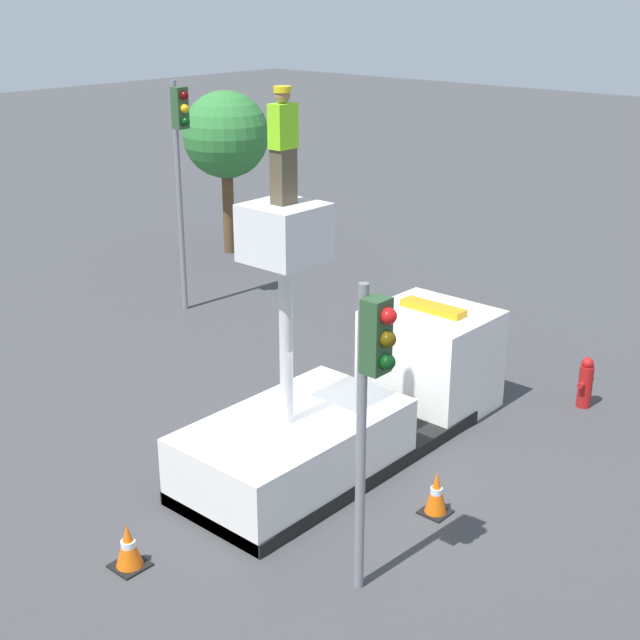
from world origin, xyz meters
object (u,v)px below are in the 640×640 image
traffic_cone_rear (128,547)px  tree_left_bg (226,136)px  bucket_truck (356,404)px  traffic_light_pole (371,383)px  traffic_cone_curbside (436,494)px  traffic_light_across (180,153)px  fire_hydrant (586,383)px  worker (283,146)px

traffic_cone_rear → tree_left_bg: (12.44, 11.18, 3.39)m
bucket_truck → traffic_light_pole: (-3.14, -2.80, 2.34)m
traffic_cone_curbside → tree_left_bg: tree_left_bg is taller
traffic_light_pole → tree_left_bg: bearing=53.3°
traffic_light_across → fire_hydrant: 11.21m
tree_left_bg → traffic_cone_curbside: bearing=-121.1°
traffic_cone_curbside → worker: bearing=112.0°
traffic_light_pole → traffic_light_across: size_ratio=0.77×
fire_hydrant → traffic_light_across: bearing=98.2°
traffic_cone_rear → fire_hydrant: bearing=-15.1°
bucket_truck → traffic_light_pole: 4.81m
worker → traffic_light_pole: 4.03m
traffic_light_across → traffic_cone_curbside: bearing=-109.7°
worker → traffic_light_pole: size_ratio=0.38×
bucket_truck → traffic_light_across: 9.22m
fire_hydrant → traffic_cone_curbside: bearing=-180.0°
fire_hydrant → traffic_cone_curbside: fire_hydrant is taller
traffic_light_across → tree_left_bg: 5.57m
worker → traffic_light_across: bearing=59.8°
bucket_truck → traffic_cone_rear: size_ratio=9.90×
worker → traffic_cone_rear: 6.33m
traffic_light_pole → bucket_truck: bearing=41.7°
traffic_light_across → fire_hydrant: bearing=-81.8°
traffic_light_across → traffic_cone_curbside: size_ratio=7.86×
bucket_truck → traffic_cone_curbside: (-0.85, -2.39, -0.53)m
traffic_cone_rear → traffic_cone_curbside: size_ratio=0.95×
traffic_light_across → fire_hydrant: (1.51, -10.49, -3.63)m
bucket_truck → traffic_cone_curbside: 2.59m
traffic_cone_curbside → traffic_cone_rear: bearing=148.5°
traffic_light_across → fire_hydrant: traffic_light_across is taller
bucket_truck → fire_hydrant: bearing=-28.3°
bucket_truck → traffic_cone_curbside: size_ratio=9.37×
worker → traffic_light_across: 9.53m
traffic_light_across → traffic_cone_curbside: (-3.76, -10.50, -3.80)m
traffic_light_across → tree_left_bg: bearing=35.7°
traffic_light_pole → tree_left_bg: 17.66m
traffic_light_pole → fire_hydrant: size_ratio=4.22×
fire_hydrant → traffic_cone_rear: bearing=164.9°
traffic_light_across → traffic_cone_rear: bearing=-135.0°
traffic_light_pole → traffic_cone_rear: size_ratio=6.38×
bucket_truck → traffic_light_pole: bearing=-138.3°
bucket_truck → fire_hydrant: bucket_truck is taller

